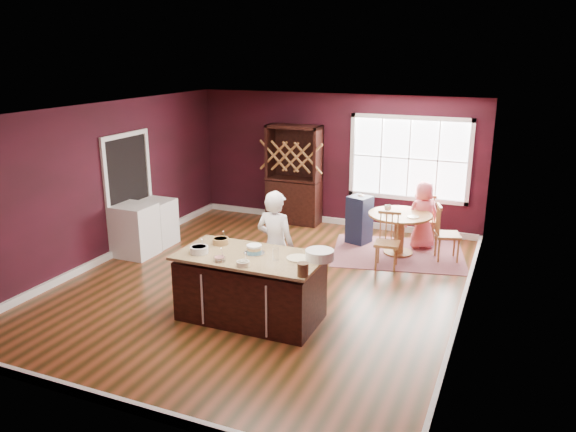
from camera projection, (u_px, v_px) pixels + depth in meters
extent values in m
plane|color=brown|center=(264.00, 284.00, 8.82)|extent=(7.00, 7.00, 0.00)
plane|color=white|center=(262.00, 110.00, 8.05)|extent=(7.00, 7.00, 0.00)
plane|color=#3A0D1A|center=(336.00, 160.00, 11.52)|extent=(6.00, 0.00, 6.00)
plane|color=#3A0D1A|center=(106.00, 288.00, 5.34)|extent=(6.00, 0.00, 6.00)
plane|color=#3A0D1A|center=(104.00, 183.00, 9.55)|extent=(0.00, 7.00, 7.00)
plane|color=#3A0D1A|center=(471.00, 224.00, 7.31)|extent=(0.00, 7.00, 7.00)
cube|color=black|center=(251.00, 290.00, 7.58)|extent=(1.86, 0.94, 0.83)
cube|color=#D1B872|center=(250.00, 256.00, 7.44)|extent=(1.94, 1.02, 0.04)
cylinder|color=brown|center=(398.00, 252.00, 10.12)|extent=(0.52, 0.52, 0.04)
cylinder|color=brown|center=(399.00, 235.00, 10.02)|extent=(0.19, 0.19, 0.67)
cylinder|color=brown|center=(400.00, 215.00, 9.91)|extent=(1.11, 1.11, 0.04)
imported|color=white|center=(275.00, 246.00, 8.06)|extent=(0.64, 0.46, 1.64)
cylinder|color=white|center=(199.00, 250.00, 7.49)|extent=(0.24, 0.24, 0.09)
cylinder|color=#A5744F|center=(221.00, 241.00, 7.84)|extent=(0.23, 0.23, 0.09)
cylinder|color=silver|center=(220.00, 259.00, 7.21)|extent=(0.16, 0.16, 0.06)
cylinder|color=beige|center=(243.00, 264.00, 7.05)|extent=(0.17, 0.17, 0.06)
cylinder|color=white|center=(276.00, 254.00, 7.23)|extent=(0.08, 0.08, 0.17)
cylinder|color=#F3EECD|center=(298.00, 258.00, 7.29)|extent=(0.30, 0.30, 0.02)
cylinder|color=silver|center=(320.00, 255.00, 7.26)|extent=(0.37, 0.37, 0.13)
cylinder|color=#503E22|center=(303.00, 270.00, 6.72)|extent=(0.14, 0.14, 0.17)
cube|color=brown|center=(398.00, 253.00, 10.12)|extent=(2.63, 2.23, 0.01)
imported|color=#EF6673|center=(423.00, 215.00, 10.25)|extent=(0.73, 0.68, 1.25)
cylinder|color=beige|center=(413.00, 217.00, 9.68)|extent=(0.21, 0.21, 0.02)
imported|color=beige|center=(388.00, 208.00, 10.08)|extent=(0.16, 0.16, 0.10)
cube|color=#311A0D|center=(294.00, 175.00, 11.67)|extent=(1.12, 0.47, 2.06)
cube|color=white|center=(136.00, 230.00, 9.92)|extent=(0.64, 0.62, 0.93)
cube|color=white|center=(157.00, 222.00, 10.49)|extent=(0.59, 0.57, 0.86)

